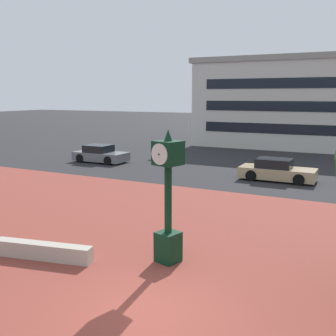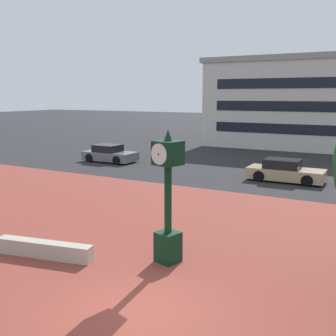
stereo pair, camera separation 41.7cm
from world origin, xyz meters
name	(u,v)px [view 1 (the left image)]	position (x,y,z in m)	size (l,w,h in m)	color
ground_plane	(145,313)	(0.00, 0.00, 0.00)	(200.00, 200.00, 0.00)	#262628
plaza_brick_paving	(210,252)	(0.00, 4.09, 0.00)	(44.00, 16.18, 0.01)	brown
planter_wall	(43,251)	(-4.35, 1.28, 0.25)	(3.20, 0.40, 0.50)	#ADA393
street_clock	(168,199)	(-0.85, 2.84, 1.94)	(0.86, 0.89, 3.97)	black
car_street_mid	(100,154)	(-13.73, 16.98, 0.57)	(4.04, 1.98, 1.28)	slate
car_street_far	(277,171)	(-0.52, 16.22, 0.57)	(4.33, 1.85, 1.28)	tan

